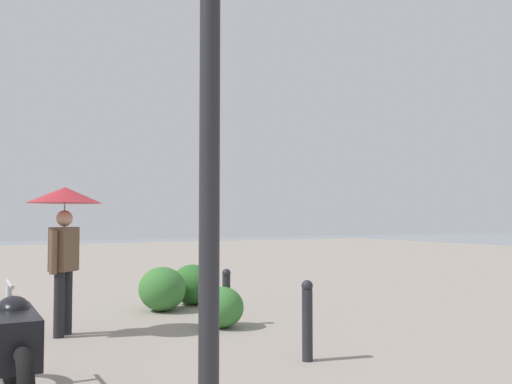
% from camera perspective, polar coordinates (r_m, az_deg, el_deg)
% --- Properties ---
extents(lamppost, '(0.98, 0.28, 4.11)m').
position_cam_1_polar(lamppost, '(3.90, -4.77, 14.09)').
color(lamppost, '#232328').
rests_on(lamppost, ground).
extents(motorcycle, '(2.17, 0.35, 1.06)m').
position_cam_1_polar(motorcycle, '(5.25, -23.67, -14.57)').
color(motorcycle, black).
rests_on(motorcycle, ground).
extents(pedestrian, '(1.00, 1.00, 2.03)m').
position_cam_1_polar(pedestrian, '(8.04, -19.14, -2.57)').
color(pedestrian, black).
rests_on(pedestrian, ground).
extents(bollard_near, '(0.13, 0.13, 0.90)m').
position_cam_1_polar(bollard_near, '(6.41, 5.31, -12.88)').
color(bollard_near, '#232328').
rests_on(bollard_near, ground).
extents(bollard_mid, '(0.13, 0.13, 0.84)m').
position_cam_1_polar(bollard_mid, '(8.44, -3.08, -10.64)').
color(bollard_mid, '#232328').
rests_on(bollard_mid, ground).
extents(shrub_low, '(0.87, 0.78, 0.74)m').
position_cam_1_polar(shrub_low, '(10.49, -6.56, -9.45)').
color(shrub_low, '#2D6628').
rests_on(shrub_low, ground).
extents(shrub_round, '(0.70, 0.63, 0.60)m').
position_cam_1_polar(shrub_round, '(8.29, -3.55, -11.76)').
color(shrub_round, '#387533').
rests_on(shrub_round, ground).
extents(shrub_wide, '(0.89, 0.80, 0.76)m').
position_cam_1_polar(shrub_wide, '(9.84, -9.65, -9.82)').
color(shrub_wide, '#387533').
rests_on(shrub_wide, ground).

